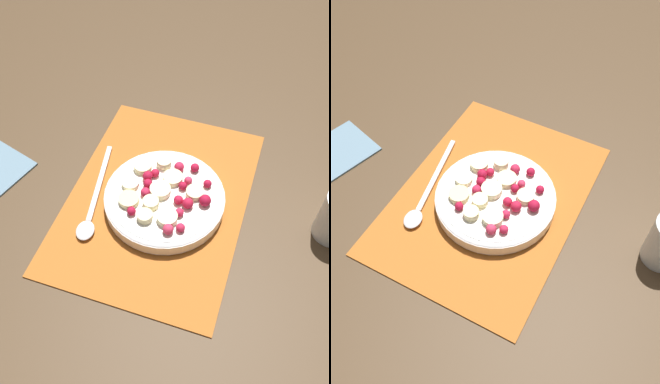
{
  "view_description": "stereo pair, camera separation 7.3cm",
  "coord_description": "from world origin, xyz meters",
  "views": [
    {
      "loc": [
        0.43,
        0.15,
        0.62
      ],
      "look_at": [
        0.01,
        0.02,
        0.04
      ],
      "focal_mm": 40.0,
      "sensor_mm": 36.0,
      "label": 1
    },
    {
      "loc": [
        0.4,
        0.22,
        0.62
      ],
      "look_at": [
        0.01,
        0.02,
        0.04
      ],
      "focal_mm": 40.0,
      "sensor_mm": 36.0,
      "label": 2
    }
  ],
  "objects": [
    {
      "name": "spoon",
      "position": [
        0.06,
        -0.1,
        0.01
      ],
      "size": [
        0.21,
        0.06,
        0.01
      ],
      "rotation": [
        0.0,
        0.0,
        6.47
      ],
      "color": "silver",
      "rests_on": "placemat"
    },
    {
      "name": "ground_plane",
      "position": [
        0.0,
        0.0,
        0.0
      ],
      "size": [
        3.0,
        3.0,
        0.0
      ],
      "primitive_type": "plane",
      "color": "#4C3823"
    },
    {
      "name": "napkin",
      "position": [
        0.03,
        -0.32,
        0.0
      ],
      "size": [
        0.15,
        0.14,
        0.01
      ],
      "color": "slate",
      "rests_on": "ground_plane"
    },
    {
      "name": "placemat",
      "position": [
        0.0,
        0.0,
        0.0
      ],
      "size": [
        0.42,
        0.31,
        0.01
      ],
      "color": "#B26023",
      "rests_on": "ground_plane"
    },
    {
      "name": "fruit_bowl",
      "position": [
        0.01,
        0.01,
        0.02
      ],
      "size": [
        0.21,
        0.21,
        0.05
      ],
      "color": "white",
      "rests_on": "placemat"
    }
  ]
}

